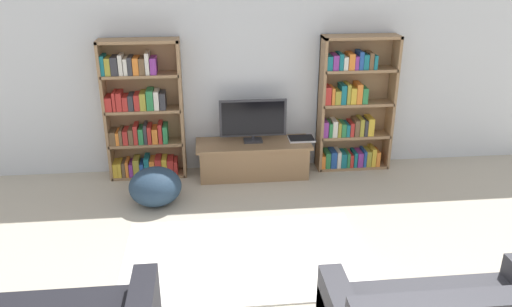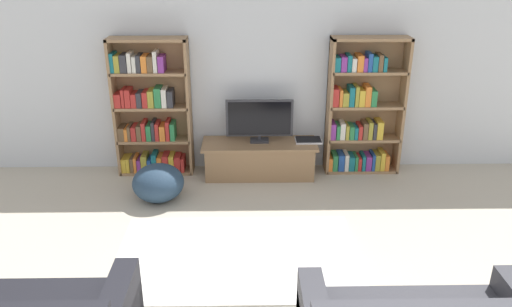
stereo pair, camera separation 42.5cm
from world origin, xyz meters
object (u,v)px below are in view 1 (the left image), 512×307
Objects in this scene: bookshelf_right at (352,108)px; tv_stand at (253,159)px; television at (253,120)px; laptop at (301,139)px; beanbag_ottoman at (155,186)px; bookshelf_left at (142,114)px.

bookshelf_right is 1.20× the size of tv_stand.
television is 2.55× the size of laptop.
beanbag_ottoman is (-1.86, -0.72, -0.25)m from laptop.
beanbag_ottoman is (-1.22, -0.68, -0.01)m from tv_stand.
bookshelf_right is 5.28× the size of laptop.
tv_stand is at bearing -176.02° from laptop.
laptop is (0.64, 0.04, 0.24)m from tv_stand.
television is at bearing -179.65° from laptop.
tv_stand is 0.68m from laptop.
laptop is 0.56× the size of beanbag_ottoman.
bookshelf_right is at bearing 6.53° from tv_stand.
laptop reaches higher than tv_stand.
television is at bearing 30.61° from beanbag_ottoman.
laptop is (2.04, -0.11, -0.38)m from bookshelf_left.
bookshelf_left is 1.41m from television.
bookshelf_left is 2.07× the size of television.
bookshelf_left is at bearing 177.04° from laptop.
laptop is at bearing 3.98° from tv_stand.
tv_stand is 1.72× the size of television.
bookshelf_right reaches higher than laptop.
television is at bearing -4.45° from bookshelf_left.
bookshelf_right is at bearing 0.03° from bookshelf_left.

